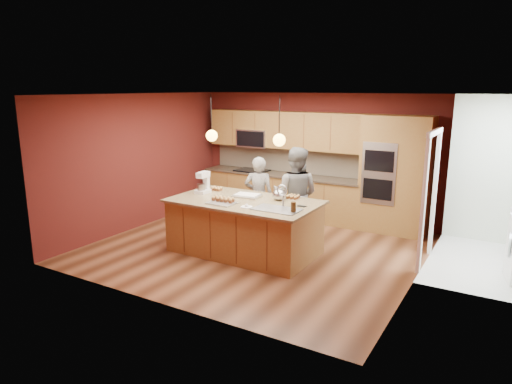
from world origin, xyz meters
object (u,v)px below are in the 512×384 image
Objects in this scene: person_right at (295,195)px; stand_mixer at (203,184)px; person_left at (259,196)px; mixing_bowl at (279,195)px; island at (245,226)px.

stand_mixer is at bearing 19.23° from person_right.
person_left is 0.87× the size of person_right.
person_right is at bearing 29.90° from stand_mixer.
person_left is at bearing 51.18° from stand_mixer.
mixing_bowl is at bearing 78.98° from person_right.
mixing_bowl is (0.01, -0.65, 0.14)m from person_right.
island is at bearing -6.88° from stand_mixer.
person_right is 4.59× the size of stand_mixer.
mixing_bowl is (0.49, 0.31, 0.55)m from island.
person_left is 1.05m from mixing_bowl.
stand_mixer is at bearing 32.11° from person_left.
island is 1.43× the size of person_right.
person_right reaches higher than mixing_bowl.
island is 1.16m from person_right.
person_left is 6.56× the size of mixing_bowl.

